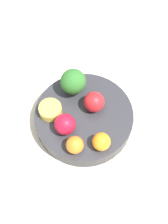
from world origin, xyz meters
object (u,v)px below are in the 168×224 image
object	(u,v)px
small_cup	(50,110)
apple_green	(65,124)
bowl	(84,118)
broccoli	(73,82)
orange_back	(75,145)
apple_red	(94,102)
orange_front	(101,142)

from	to	relation	value
small_cup	apple_green	bearing A→B (deg)	59.85
bowl	apple_green	size ratio (longest dim) A/B	4.82
bowl	broccoli	xyz separation A→B (m)	(-0.05, -0.05, 0.06)
orange_back	apple_green	bearing A→B (deg)	-134.78
apple_red	apple_green	distance (m)	0.09
apple_red	orange_front	world-z (taller)	apple_red
broccoli	orange_front	world-z (taller)	broccoli
broccoli	apple_green	bearing A→B (deg)	11.04
bowl	apple_green	bearing A→B (deg)	-26.78
broccoli	apple_red	xyz separation A→B (m)	(0.03, 0.06, -0.02)
broccoli	orange_back	size ratio (longest dim) A/B	1.79
bowl	apple_red	size ratio (longest dim) A/B	4.81
apple_red	orange_back	size ratio (longest dim) A/B	1.23
apple_red	apple_green	xyz separation A→B (m)	(0.08, -0.04, -0.00)
bowl	orange_front	bearing A→B (deg)	45.66
bowl	orange_front	distance (m)	0.10
apple_red	orange_back	xyz separation A→B (m)	(0.12, -0.00, -0.00)
orange_front	apple_green	bearing A→B (deg)	-96.51
bowl	small_cup	size ratio (longest dim) A/B	4.41
apple_red	broccoli	bearing A→B (deg)	-112.94
orange_front	orange_back	distance (m)	0.06
bowl	orange_back	world-z (taller)	orange_back
apple_red	bowl	bearing A→B (deg)	-31.18
apple_green	small_cup	distance (m)	0.06
bowl	small_cup	xyz separation A→B (m)	(0.02, -0.08, 0.03)
broccoli	small_cup	world-z (taller)	broccoli
apple_red	small_cup	xyz separation A→B (m)	(0.05, -0.09, -0.01)
apple_green	orange_back	xyz separation A→B (m)	(0.04, 0.04, -0.00)
apple_green	small_cup	bearing A→B (deg)	-120.15
small_cup	orange_back	bearing A→B (deg)	52.83
orange_front	small_cup	distance (m)	0.15
bowl	apple_red	world-z (taller)	apple_red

